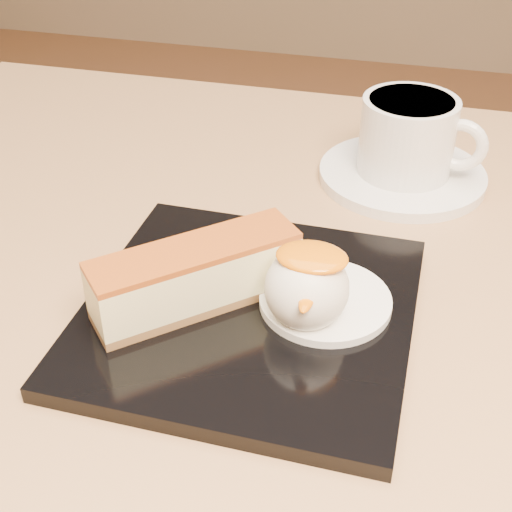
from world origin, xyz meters
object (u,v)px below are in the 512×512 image
(table, at_px, (217,453))
(cheesecake, at_px, (196,276))
(coffee_cup, at_px, (410,135))
(dessert_plate, at_px, (249,313))
(saucer, at_px, (402,175))
(ice_cream_scoop, at_px, (307,288))

(table, bearing_deg, cheesecake, -119.75)
(table, bearing_deg, coffee_cup, 61.97)
(dessert_plate, height_order, saucer, dessert_plate)
(cheesecake, height_order, ice_cream_scoop, ice_cream_scoop)
(table, xyz_separation_m, ice_cream_scoop, (0.07, -0.01, 0.19))
(dessert_plate, xyz_separation_m, ice_cream_scoop, (0.04, -0.01, 0.03))
(dessert_plate, distance_m, coffee_cup, 0.24)
(saucer, bearing_deg, dessert_plate, -110.78)
(cheesecake, bearing_deg, saucer, 20.04)
(table, xyz_separation_m, cheesecake, (-0.01, -0.01, 0.19))
(ice_cream_scoop, bearing_deg, dessert_plate, 172.87)
(ice_cream_scoop, height_order, saucer, ice_cream_scoop)
(table, relative_size, cheesecake, 6.14)
(ice_cream_scoop, distance_m, saucer, 0.24)
(table, relative_size, ice_cream_scoop, 14.55)
(dessert_plate, relative_size, cheesecake, 1.69)
(ice_cream_scoop, relative_size, saucer, 0.37)
(cheesecake, relative_size, ice_cream_scoop, 2.37)
(table, height_order, dessert_plate, dessert_plate)
(dessert_plate, bearing_deg, cheesecake, -171.87)
(dessert_plate, bearing_deg, ice_cream_scoop, -7.13)
(ice_cream_scoop, bearing_deg, coffee_cup, 78.37)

